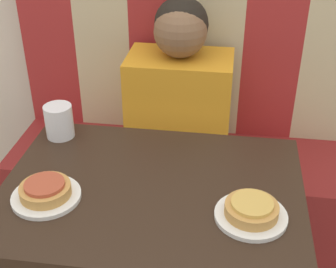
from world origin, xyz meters
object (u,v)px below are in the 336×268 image
object	(u,v)px
pizza_left	(45,189)
drinking_cup	(59,121)
plate_right	(251,216)
pizza_right	(252,208)
person	(180,86)
plate_left	(46,196)

from	to	relation	value
pizza_left	drinking_cup	size ratio (longest dim) A/B	1.25
plate_right	pizza_left	xyz separation A→B (m)	(-0.52, 0.00, 0.02)
pizza_right	pizza_left	bearing A→B (deg)	180.00
person	pizza_right	world-z (taller)	person
pizza_right	person	bearing A→B (deg)	110.62
plate_left	pizza_right	bearing A→B (deg)	0.00
plate_left	pizza_left	world-z (taller)	pizza_left
drinking_cup	pizza_left	bearing A→B (deg)	-77.31
plate_right	plate_left	bearing A→B (deg)	180.00
person	plate_right	distance (m)	0.74
person	plate_left	size ratio (longest dim) A/B	3.44
pizza_right	plate_right	bearing A→B (deg)	-90.00
plate_left	pizza_right	world-z (taller)	pizza_right
pizza_left	drinking_cup	world-z (taller)	drinking_cup
plate_right	drinking_cup	xyz separation A→B (m)	(-0.59, 0.30, 0.05)
person	plate_left	distance (m)	0.74
pizza_left	pizza_right	size ratio (longest dim) A/B	1.00
person	plate_right	world-z (taller)	person
pizza_left	pizza_right	distance (m)	0.52
person	pizza_left	bearing A→B (deg)	-110.62
plate_right	pizza_left	size ratio (longest dim) A/B	1.36
plate_right	pizza_right	distance (m)	0.02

